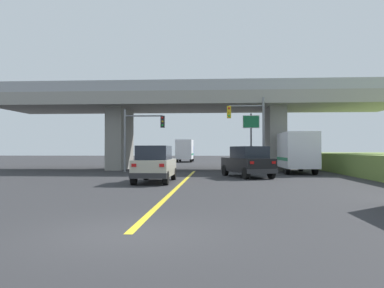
# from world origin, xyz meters

# --- Properties ---
(ground) EXTENTS (160.00, 160.00, 0.00)m
(ground) POSITION_xyz_m (0.00, 27.09, 0.00)
(ground) COLOR #2B2B2D
(overpass_bridge) EXTENTS (35.52, 8.34, 7.51)m
(overpass_bridge) POSITION_xyz_m (0.00, 27.09, 5.47)
(overpass_bridge) COLOR gray
(overpass_bridge) RESTS_ON ground
(lane_divider_stripe) EXTENTS (0.20, 24.38, 0.01)m
(lane_divider_stripe) POSITION_xyz_m (0.00, 12.19, 0.00)
(lane_divider_stripe) COLOR yellow
(lane_divider_stripe) RESTS_ON ground
(suv_lead) EXTENTS (1.92, 4.65, 2.02)m
(suv_lead) POSITION_xyz_m (-1.53, 13.06, 1.01)
(suv_lead) COLOR #B7B29E
(suv_lead) RESTS_ON ground
(suv_crossing) EXTENTS (3.40, 5.07, 2.02)m
(suv_crossing) POSITION_xyz_m (3.90, 17.41, 1.01)
(suv_crossing) COLOR black
(suv_crossing) RESTS_ON ground
(box_truck) EXTENTS (2.33, 6.91, 3.10)m
(box_truck) POSITION_xyz_m (7.97, 22.36, 1.63)
(box_truck) COLOR silver
(box_truck) RESTS_ON ground
(traffic_signal_nearside) EXTENTS (2.96, 0.36, 5.96)m
(traffic_signal_nearside) POSITION_xyz_m (4.62, 22.59, 3.77)
(traffic_signal_nearside) COLOR slate
(traffic_signal_nearside) RESTS_ON ground
(traffic_signal_farside) EXTENTS (3.33, 0.36, 5.07)m
(traffic_signal_farside) POSITION_xyz_m (-4.38, 22.74, 3.30)
(traffic_signal_farside) COLOR slate
(traffic_signal_farside) RESTS_ON ground
(highway_sign) EXTENTS (1.36, 0.17, 4.79)m
(highway_sign) POSITION_xyz_m (4.69, 23.87, 3.46)
(highway_sign) COLOR #56595E
(highway_sign) RESTS_ON ground
(semi_truck_distant) EXTENTS (2.33, 6.73, 3.25)m
(semi_truck_distant) POSITION_xyz_m (-2.84, 48.87, 1.68)
(semi_truck_distant) COLOR navy
(semi_truck_distant) RESTS_ON ground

